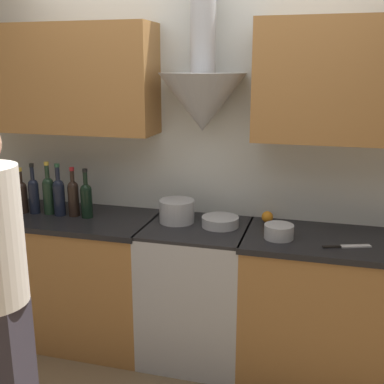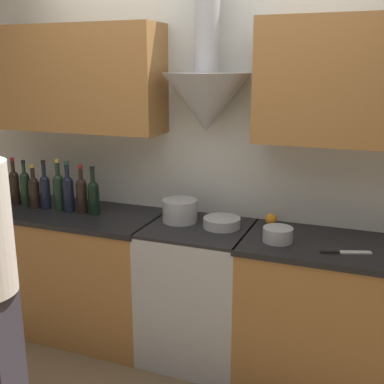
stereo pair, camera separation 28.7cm
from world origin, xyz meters
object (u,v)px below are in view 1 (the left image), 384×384
(wine_bottle_1, at_px, (0,190))
(wine_bottle_5, at_px, (49,193))
(wine_bottle_3, at_px, (22,195))
(stove_range, at_px, (196,291))
(mixing_bowl, at_px, (220,222))
(wine_bottle_2, at_px, (12,191))
(orange_fruit, at_px, (267,217))
(wine_bottle_6, at_px, (59,195))
(saucepan, at_px, (279,232))
(wine_bottle_7, at_px, (73,196))
(stock_pot, at_px, (177,211))
(wine_bottle_4, at_px, (34,194))
(wine_bottle_8, at_px, (86,198))

(wine_bottle_1, height_order, wine_bottle_5, wine_bottle_5)
(wine_bottle_3, bearing_deg, stove_range, 1.11)
(wine_bottle_3, bearing_deg, wine_bottle_5, 7.70)
(mixing_bowl, bearing_deg, wine_bottle_1, -178.63)
(wine_bottle_2, xyz_separation_m, orange_fruit, (1.75, 0.20, -0.10))
(mixing_bowl, bearing_deg, wine_bottle_6, -177.22)
(orange_fruit, bearing_deg, stove_range, -154.84)
(stove_range, distance_m, saucepan, 0.72)
(wine_bottle_7, height_order, stock_pot, wine_bottle_7)
(wine_bottle_1, xyz_separation_m, wine_bottle_5, (0.39, -0.00, 0.01))
(wine_bottle_1, height_order, wine_bottle_6, wine_bottle_6)
(wine_bottle_3, bearing_deg, wine_bottle_4, 5.49)
(orange_fruit, height_order, saucepan, saucepan)
(wine_bottle_2, height_order, stock_pot, wine_bottle_2)
(stove_range, bearing_deg, wine_bottle_3, -178.89)
(mixing_bowl, bearing_deg, stove_range, -164.24)
(wine_bottle_5, relative_size, saucepan, 2.08)
(wine_bottle_3, bearing_deg, wine_bottle_8, 1.99)
(stove_range, height_order, wine_bottle_3, wine_bottle_3)
(stove_range, relative_size, saucepan, 5.24)
(wine_bottle_1, relative_size, wine_bottle_2, 1.03)
(stove_range, xyz_separation_m, wine_bottle_7, (-0.85, 0.00, 0.58))
(wine_bottle_7, xyz_separation_m, stock_pot, (0.71, 0.06, -0.06))
(wine_bottle_4, bearing_deg, mixing_bowl, 2.50)
(wine_bottle_7, bearing_deg, wine_bottle_8, -4.99)
(wine_bottle_6, bearing_deg, wine_bottle_1, 178.12)
(stove_range, distance_m, wine_bottle_8, 0.95)
(wine_bottle_6, distance_m, stock_pot, 0.81)
(wine_bottle_5, xyz_separation_m, orange_fruit, (1.46, 0.20, -0.11))
(wine_bottle_7, bearing_deg, mixing_bowl, 2.27)
(wine_bottle_4, distance_m, orange_fruit, 1.58)
(wine_bottle_1, xyz_separation_m, wine_bottle_2, (0.10, -0.01, 0.00))
(wine_bottle_1, height_order, wine_bottle_7, wine_bottle_1)
(wine_bottle_2, bearing_deg, wine_bottle_6, -1.27)
(wine_bottle_2, distance_m, wine_bottle_7, 0.47)
(wine_bottle_4, relative_size, wine_bottle_5, 0.96)
(wine_bottle_6, bearing_deg, wine_bottle_4, -179.08)
(wine_bottle_7, distance_m, mixing_bowl, 1.00)
(wine_bottle_2, bearing_deg, wine_bottle_7, 0.65)
(wine_bottle_5, distance_m, wine_bottle_8, 0.29)
(wine_bottle_4, height_order, wine_bottle_6, wine_bottle_6)
(wine_bottle_2, bearing_deg, saucepan, -2.40)
(mixing_bowl, bearing_deg, saucepan, -17.98)
(wine_bottle_8, bearing_deg, saucepan, -3.32)
(stock_pot, bearing_deg, wine_bottle_3, -175.72)
(stove_range, relative_size, wine_bottle_8, 2.73)
(wine_bottle_4, height_order, saucepan, wine_bottle_4)
(stove_range, relative_size, wine_bottle_7, 2.72)
(stove_range, distance_m, wine_bottle_1, 1.54)
(wine_bottle_8, bearing_deg, wine_bottle_4, -178.83)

